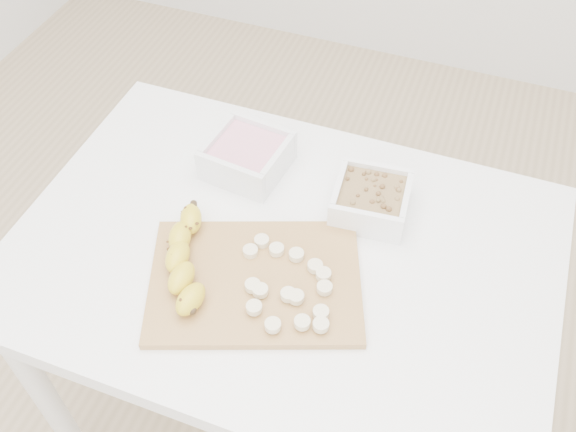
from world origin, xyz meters
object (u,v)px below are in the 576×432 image
(table, at_px, (283,279))
(cutting_board, at_px, (255,281))
(bowl_yogurt, at_px, (247,155))
(banana, at_px, (186,260))
(bowl_granola, at_px, (371,200))

(table, relative_size, cutting_board, 2.71)
(bowl_yogurt, xyz_separation_m, cutting_board, (0.12, -0.26, -0.03))
(table, height_order, banana, banana)
(bowl_granola, xyz_separation_m, banana, (-0.27, -0.25, 0.00))
(bowl_yogurt, height_order, cutting_board, bowl_yogurt)
(cutting_board, bearing_deg, banana, -171.62)
(bowl_yogurt, bearing_deg, bowl_granola, -5.87)
(table, xyz_separation_m, bowl_granola, (0.13, 0.15, 0.13))
(banana, bearing_deg, table, 23.27)
(banana, bearing_deg, cutting_board, -5.97)
(table, bearing_deg, bowl_yogurt, 129.19)
(bowl_yogurt, height_order, banana, bowl_yogurt)
(table, height_order, bowl_yogurt, bowl_yogurt)
(table, bearing_deg, banana, -142.38)
(bowl_granola, bearing_deg, banana, -136.29)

